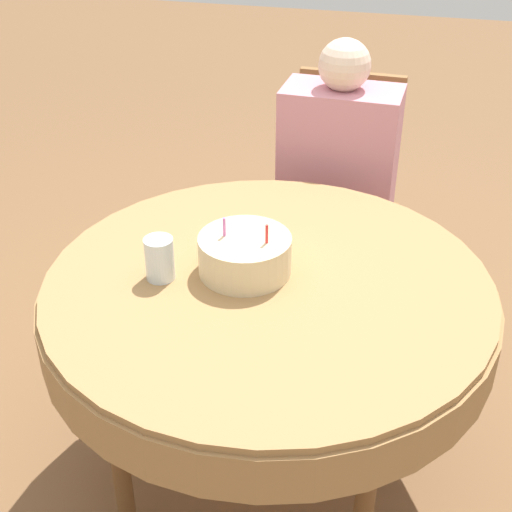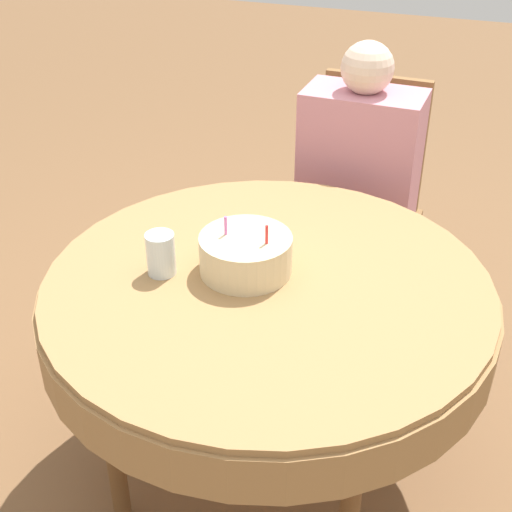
% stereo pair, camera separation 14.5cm
% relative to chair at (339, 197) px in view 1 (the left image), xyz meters
% --- Properties ---
extents(ground_plane, '(12.00, 12.00, 0.00)m').
position_rel_chair_xyz_m(ground_plane, '(-0.06, -0.93, -0.50)').
color(ground_plane, brown).
extents(dining_table, '(1.20, 1.20, 0.71)m').
position_rel_chair_xyz_m(dining_table, '(-0.06, -0.93, 0.13)').
color(dining_table, '#9E7547').
rests_on(dining_table, ground_plane).
extents(chair, '(0.45, 0.45, 0.94)m').
position_rel_chair_xyz_m(chair, '(0.00, 0.00, 0.00)').
color(chair, brown).
rests_on(chair, ground_plane).
extents(person, '(0.42, 0.33, 1.12)m').
position_rel_chair_xyz_m(person, '(-0.00, -0.10, 0.17)').
color(person, beige).
rests_on(person, ground_plane).
extents(birthday_cake, '(0.25, 0.25, 0.16)m').
position_rel_chair_xyz_m(birthday_cake, '(-0.13, -0.90, 0.27)').
color(birthday_cake, beige).
rests_on(birthday_cake, dining_table).
extents(drinking_glass, '(0.08, 0.08, 0.12)m').
position_rel_chair_xyz_m(drinking_glass, '(-0.34, -0.99, 0.27)').
color(drinking_glass, silver).
rests_on(drinking_glass, dining_table).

